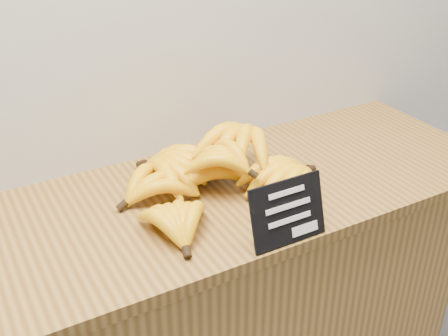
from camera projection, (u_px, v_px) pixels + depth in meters
counter_top at (214, 197)px, 1.35m from camera, size 1.50×0.54×0.03m
chalkboard_sign at (288, 212)px, 1.15m from camera, size 0.17×0.05×0.13m
banana_pile at (214, 173)px, 1.33m from camera, size 0.53×0.41×0.13m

